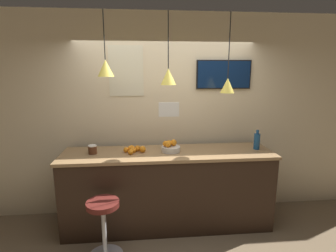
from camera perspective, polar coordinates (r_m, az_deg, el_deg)
The scene contains 13 objects.
back_wall at distance 3.83m, azimuth -0.65°, elevation 2.11°, with size 8.00×0.06×2.90m.
service_counter at distance 3.67m, azimuth -0.00°, elevation -13.49°, with size 2.78×0.70×1.05m.
bar_stool at distance 3.19m, azimuth -13.84°, elevation -19.33°, with size 0.41×0.41×0.70m.
fruit_bowl at distance 3.48m, azimuth 0.52°, elevation -4.62°, with size 0.25×0.25×0.16m.
orange_pile at distance 3.48m, azimuth -7.43°, elevation -5.08°, with size 0.29×0.22×0.09m.
juice_bottle at distance 3.77m, azimuth 18.78°, elevation -3.12°, with size 0.08×0.08×0.27m.
spread_jar at distance 3.52m, azimuth -16.11°, elevation -4.94°, with size 0.11×0.11×0.11m.
pendant_lamp_left at distance 3.29m, azimuth -13.43°, elevation 12.21°, with size 0.20×0.20×0.77m.
pendant_lamp_middle at distance 3.28m, azimuth 0.06°, elevation 10.77°, with size 0.19×0.19×0.87m.
pendant_lamp_right at distance 3.44m, azimuth 12.83°, elevation 8.73°, with size 0.18×0.18×0.97m.
mounted_tv at distance 3.88m, azimuth 12.05°, elevation 10.90°, with size 0.79×0.04×0.40m.
hanging_menu_board at distance 3.08m, azimuth 0.19°, elevation 3.61°, with size 0.24×0.01×0.17m.
wall_poster at distance 3.73m, azimuth -9.10°, elevation 11.71°, with size 0.47×0.01×0.69m.
Camera 1 is at (-0.31, -2.52, 2.11)m, focal length 28.00 mm.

